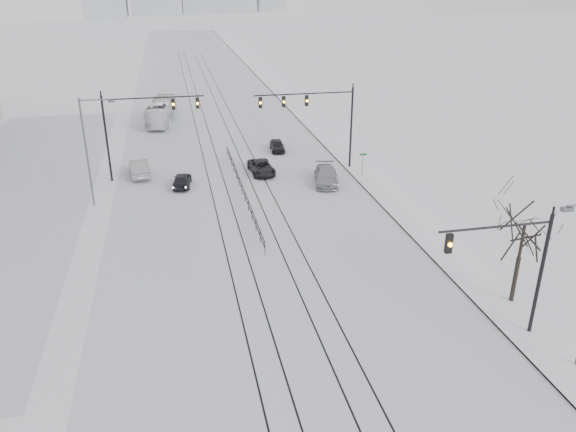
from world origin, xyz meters
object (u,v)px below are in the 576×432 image
(traffic_mast_near, at_px, (515,261))
(sedan_sb_inner, at_px, (182,180))
(sedan_nb_right, at_px, (326,176))
(sedan_nb_far, at_px, (277,146))
(sedan_nb_front, at_px, (261,167))
(sedan_sb_outer, at_px, (139,168))
(box_truck, at_px, (162,112))
(bare_tree, at_px, (523,234))

(traffic_mast_near, bearing_deg, sedan_sb_inner, 120.46)
(sedan_nb_right, height_order, sedan_nb_far, sedan_nb_right)
(sedan_nb_front, bearing_deg, traffic_mast_near, -77.75)
(traffic_mast_near, bearing_deg, sedan_sb_outer, 122.67)
(sedan_nb_right, bearing_deg, sedan_nb_front, 154.67)
(box_truck, bearing_deg, sedan_sb_inner, 103.01)
(bare_tree, distance_m, sedan_nb_right, 22.98)
(sedan_sb_outer, bearing_deg, bare_tree, 120.65)
(bare_tree, relative_size, sedan_nb_front, 1.35)
(sedan_nb_right, bearing_deg, box_truck, 130.55)
(sedan_nb_right, bearing_deg, sedan_sb_inner, -176.66)
(sedan_nb_far, height_order, box_truck, box_truck)
(traffic_mast_near, xyz_separation_m, sedan_nb_far, (-5.26, 36.26, -3.95))
(box_truck, bearing_deg, sedan_nb_front, 121.62)
(sedan_nb_right, bearing_deg, bare_tree, -65.00)
(sedan_nb_far, bearing_deg, sedan_nb_right, -73.76)
(sedan_sb_inner, bearing_deg, bare_tree, 135.24)
(sedan_sb_outer, relative_size, box_truck, 0.45)
(sedan_sb_inner, bearing_deg, sedan_sb_outer, -36.80)
(bare_tree, height_order, sedan_sb_outer, bare_tree)
(traffic_mast_near, distance_m, sedan_sb_outer, 36.84)
(sedan_nb_front, bearing_deg, bare_tree, -71.36)
(sedan_nb_front, distance_m, sedan_nb_far, 7.73)
(sedan_sb_inner, relative_size, sedan_nb_far, 1.05)
(sedan_nb_front, bearing_deg, sedan_nb_right, -40.46)
(sedan_sb_inner, xyz_separation_m, sedan_sb_outer, (-3.92, 3.88, 0.15))
(sedan_nb_right, bearing_deg, traffic_mast_near, -71.92)
(sedan_nb_right, distance_m, box_truck, 30.43)
(sedan_sb_outer, xyz_separation_m, sedan_nb_far, (14.52, 5.41, -0.18))
(traffic_mast_near, xyz_separation_m, box_truck, (-17.52, 51.70, -3.08))
(bare_tree, distance_m, sedan_nb_far, 34.35)
(sedan_sb_outer, xyz_separation_m, sedan_nb_right, (16.96, -5.79, -0.06))
(bare_tree, xyz_separation_m, sedan_sb_outer, (-22.19, 27.85, -3.70))
(sedan_nb_right, relative_size, sedan_nb_far, 1.41)
(sedan_nb_far, relative_size, box_truck, 0.34)
(sedan_sb_outer, distance_m, sedan_nb_front, 11.72)
(traffic_mast_near, distance_m, bare_tree, 3.85)
(box_truck, bearing_deg, sedan_sb_outer, 92.99)
(sedan_nb_front, height_order, box_truck, box_truck)
(bare_tree, bearing_deg, sedan_nb_right, 103.34)
(traffic_mast_near, height_order, sedan_nb_front, traffic_mast_near)
(box_truck, bearing_deg, bare_tree, 121.44)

